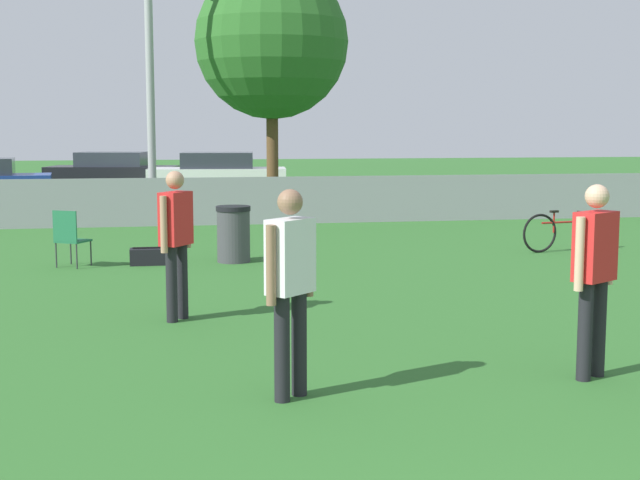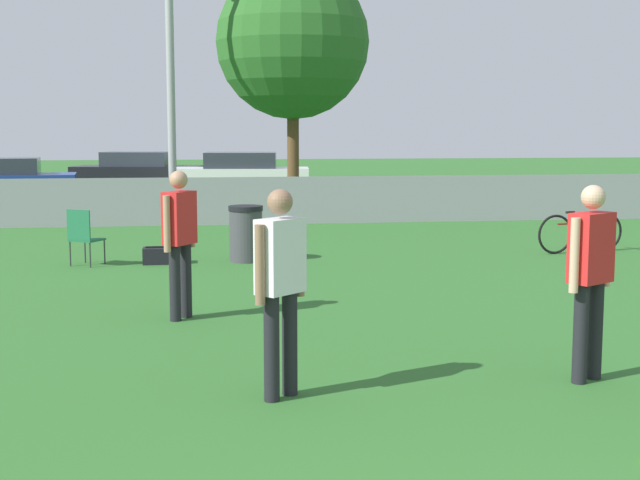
{
  "view_description": "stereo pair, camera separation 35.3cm",
  "coord_description": "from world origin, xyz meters",
  "px_view_note": "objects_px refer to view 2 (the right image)",
  "views": [
    {
      "loc": [
        -1.99,
        -2.47,
        2.24
      ],
      "look_at": [
        -0.35,
        6.76,
        1.05
      ],
      "focal_mm": 50.0,
      "sensor_mm": 36.0,
      "label": 1
    },
    {
      "loc": [
        -1.64,
        -2.53,
        2.24
      ],
      "look_at": [
        -0.35,
        6.76,
        1.05
      ],
      "focal_mm": 50.0,
      "sensor_mm": 36.0,
      "label": 2
    }
  ],
  "objects_px": {
    "gear_bag_sideline": "(161,256)",
    "player_thrower_red": "(590,268)",
    "player_receiver_white": "(280,278)",
    "parked_car_white": "(241,174)",
    "parked_car_dark": "(138,171)",
    "folding_chair_sideline": "(83,235)",
    "trash_bin": "(246,233)",
    "tree_near_pole": "(293,43)",
    "parked_car_blue": "(0,181)",
    "light_pole": "(170,34)",
    "player_defender_red": "(180,233)",
    "bicycle_sideline": "(581,232)"
  },
  "relations": [
    {
      "from": "tree_near_pole",
      "to": "parked_car_white",
      "type": "xyz_separation_m",
      "value": [
        -1.13,
        5.93,
        -3.81
      ]
    },
    {
      "from": "player_receiver_white",
      "to": "parked_car_blue",
      "type": "distance_m",
      "value": 21.5
    },
    {
      "from": "parked_car_white",
      "to": "gear_bag_sideline",
      "type": "bearing_deg",
      "value": -91.57
    },
    {
      "from": "light_pole",
      "to": "parked_car_dark",
      "type": "distance_m",
      "value": 10.74
    },
    {
      "from": "player_thrower_red",
      "to": "light_pole",
      "type": "bearing_deg",
      "value": 73.11
    },
    {
      "from": "light_pole",
      "to": "trash_bin",
      "type": "height_order",
      "value": "light_pole"
    },
    {
      "from": "folding_chair_sideline",
      "to": "gear_bag_sideline",
      "type": "relative_size",
      "value": 1.56
    },
    {
      "from": "player_defender_red",
      "to": "parked_car_white",
      "type": "relative_size",
      "value": 0.37
    },
    {
      "from": "player_receiver_white",
      "to": "parked_car_blue",
      "type": "bearing_deg",
      "value": 64.82
    },
    {
      "from": "player_thrower_red",
      "to": "parked_car_white",
      "type": "bearing_deg",
      "value": 63.2
    },
    {
      "from": "gear_bag_sideline",
      "to": "parked_car_dark",
      "type": "xyz_separation_m",
      "value": [
        -1.47,
        17.66,
        0.53
      ]
    },
    {
      "from": "gear_bag_sideline",
      "to": "parked_car_dark",
      "type": "bearing_deg",
      "value": 94.77
    },
    {
      "from": "player_thrower_red",
      "to": "player_defender_red",
      "type": "bearing_deg",
      "value": 107.81
    },
    {
      "from": "light_pole",
      "to": "gear_bag_sideline",
      "type": "distance_m",
      "value": 8.88
    },
    {
      "from": "light_pole",
      "to": "bicycle_sideline",
      "type": "xyz_separation_m",
      "value": [
        7.4,
        -7.44,
        -4.13
      ]
    },
    {
      "from": "player_receiver_white",
      "to": "parked_car_dark",
      "type": "bearing_deg",
      "value": 53.42
    },
    {
      "from": "player_defender_red",
      "to": "bicycle_sideline",
      "type": "distance_m",
      "value": 8.45
    },
    {
      "from": "parked_car_white",
      "to": "trash_bin",
      "type": "bearing_deg",
      "value": -86.38
    },
    {
      "from": "folding_chair_sideline",
      "to": "player_receiver_white",
      "type": "bearing_deg",
      "value": 138.34
    },
    {
      "from": "gear_bag_sideline",
      "to": "folding_chair_sideline",
      "type": "bearing_deg",
      "value": -176.29
    },
    {
      "from": "light_pole",
      "to": "player_receiver_white",
      "type": "height_order",
      "value": "light_pole"
    },
    {
      "from": "parked_car_blue",
      "to": "gear_bag_sideline",
      "type": "bearing_deg",
      "value": -73.34
    },
    {
      "from": "parked_car_dark",
      "to": "parked_car_white",
      "type": "relative_size",
      "value": 1.0
    },
    {
      "from": "folding_chair_sideline",
      "to": "trash_bin",
      "type": "xyz_separation_m",
      "value": [
        2.63,
        0.14,
        -0.04
      ]
    },
    {
      "from": "light_pole",
      "to": "gear_bag_sideline",
      "type": "height_order",
      "value": "light_pole"
    },
    {
      "from": "folding_chair_sideline",
      "to": "parked_car_white",
      "type": "height_order",
      "value": "parked_car_white"
    },
    {
      "from": "tree_near_pole",
      "to": "player_receiver_white",
      "type": "height_order",
      "value": "tree_near_pole"
    },
    {
      "from": "player_receiver_white",
      "to": "gear_bag_sideline",
      "type": "xyz_separation_m",
      "value": [
        -1.27,
        7.59,
        -0.88
      ]
    },
    {
      "from": "tree_near_pole",
      "to": "gear_bag_sideline",
      "type": "distance_m",
      "value": 10.84
    },
    {
      "from": "light_pole",
      "to": "trash_bin",
      "type": "bearing_deg",
      "value": -79.73
    },
    {
      "from": "bicycle_sideline",
      "to": "parked_car_blue",
      "type": "bearing_deg",
      "value": 124.13
    },
    {
      "from": "bicycle_sideline",
      "to": "parked_car_white",
      "type": "height_order",
      "value": "parked_car_white"
    },
    {
      "from": "player_receiver_white",
      "to": "parked_car_white",
      "type": "xyz_separation_m",
      "value": [
        0.82,
        22.92,
        -0.34
      ]
    },
    {
      "from": "parked_car_dark",
      "to": "parked_car_white",
      "type": "bearing_deg",
      "value": -21.75
    },
    {
      "from": "tree_near_pole",
      "to": "player_thrower_red",
      "type": "relative_size",
      "value": 3.76
    },
    {
      "from": "light_pole",
      "to": "player_thrower_red",
      "type": "height_order",
      "value": "light_pole"
    },
    {
      "from": "tree_near_pole",
      "to": "player_receiver_white",
      "type": "bearing_deg",
      "value": -96.55
    },
    {
      "from": "tree_near_pole",
      "to": "parked_car_blue",
      "type": "relative_size",
      "value": 1.44
    },
    {
      "from": "trash_bin",
      "to": "parked_car_blue",
      "type": "bearing_deg",
      "value": 117.32
    },
    {
      "from": "player_defender_red",
      "to": "gear_bag_sideline",
      "type": "distance_m",
      "value": 4.48
    },
    {
      "from": "folding_chair_sideline",
      "to": "parked_car_dark",
      "type": "relative_size",
      "value": 0.2
    },
    {
      "from": "light_pole",
      "to": "tree_near_pole",
      "type": "bearing_deg",
      "value": 27.45
    },
    {
      "from": "bicycle_sideline",
      "to": "parked_car_dark",
      "type": "bearing_deg",
      "value": 106.15
    },
    {
      "from": "tree_near_pole",
      "to": "trash_bin",
      "type": "distance_m",
      "value": 10.32
    },
    {
      "from": "folding_chair_sideline",
      "to": "gear_bag_sideline",
      "type": "bearing_deg",
      "value": -146.34
    },
    {
      "from": "gear_bag_sideline",
      "to": "player_thrower_red",
      "type": "bearing_deg",
      "value": -61.79
    },
    {
      "from": "bicycle_sideline",
      "to": "player_receiver_white",
      "type": "bearing_deg",
      "value": -138.92
    },
    {
      "from": "bicycle_sideline",
      "to": "parked_car_blue",
      "type": "height_order",
      "value": "parked_car_blue"
    },
    {
      "from": "gear_bag_sideline",
      "to": "player_defender_red",
      "type": "bearing_deg",
      "value": -84.86
    },
    {
      "from": "player_receiver_white",
      "to": "player_thrower_red",
      "type": "height_order",
      "value": "same"
    }
  ]
}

